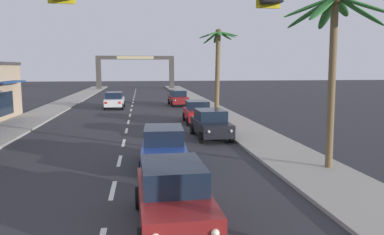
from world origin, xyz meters
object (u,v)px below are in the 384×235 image
object	(u,v)px
sedan_parked_nearest_kerb	(178,98)
palm_right_farthest	(218,56)
palm_right_second	(334,32)
traffic_signal_mast	(279,15)
sedan_parked_mid_kerb	(197,112)
sedan_lead_at_stop_bar	(173,194)
sedan_oncoming_far	(115,100)
sedan_third_in_queue	(164,147)
sedan_parked_far_kerb	(211,124)
town_gateway_arch	(135,67)

from	to	relation	value
sedan_parked_nearest_kerb	palm_right_farthest	distance (m)	8.36
sedan_parked_nearest_kerb	palm_right_second	world-z (taller)	palm_right_second
traffic_signal_mast	sedan_parked_mid_kerb	size ratio (longest dim) A/B	2.33
sedan_lead_at_stop_bar	palm_right_second	xyz separation A→B (m)	(6.67, 4.38, 4.67)
sedan_oncoming_far	sedan_lead_at_stop_bar	bearing A→B (deg)	-83.08
sedan_third_in_queue	sedan_parked_mid_kerb	world-z (taller)	same
sedan_oncoming_far	sedan_parked_nearest_kerb	distance (m)	7.04
sedan_parked_far_kerb	sedan_lead_at_stop_bar	bearing A→B (deg)	-105.38
sedan_oncoming_far	palm_right_second	world-z (taller)	palm_right_second
sedan_lead_at_stop_bar	town_gateway_arch	world-z (taller)	town_gateway_arch
traffic_signal_mast	sedan_parked_nearest_kerb	world-z (taller)	traffic_signal_mast
traffic_signal_mast	sedan_lead_at_stop_bar	world-z (taller)	traffic_signal_mast
town_gateway_arch	sedan_third_in_queue	bearing A→B (deg)	-88.08
sedan_parked_mid_kerb	palm_right_farthest	size ratio (longest dim) A/B	0.58
sedan_parked_nearest_kerb	palm_right_second	bearing A→B (deg)	-82.67
traffic_signal_mast	sedan_parked_far_kerb	size ratio (longest dim) A/B	2.32
sedan_parked_mid_kerb	town_gateway_arch	distance (m)	45.82
traffic_signal_mast	palm_right_second	world-z (taller)	palm_right_second
traffic_signal_mast	sedan_lead_at_stop_bar	distance (m)	5.48
palm_right_farthest	town_gateway_arch	distance (m)	39.64
sedan_third_in_queue	palm_right_farthest	xyz separation A→B (m)	(6.24, 18.65, 4.37)
sedan_oncoming_far	palm_right_farthest	xyz separation A→B (m)	(9.88, -4.52, 4.37)
traffic_signal_mast	sedan_parked_nearest_kerb	xyz separation A→B (m)	(1.72, 34.15, -4.18)
sedan_parked_mid_kerb	sedan_third_in_queue	bearing A→B (deg)	-105.24
sedan_parked_far_kerb	town_gateway_arch	size ratio (longest dim) A/B	0.30
sedan_oncoming_far	palm_right_farthest	size ratio (longest dim) A/B	0.58
sedan_third_in_queue	sedan_parked_nearest_kerb	world-z (taller)	same
traffic_signal_mast	sedan_lead_at_stop_bar	bearing A→B (deg)	115.71
traffic_signal_mast	town_gateway_arch	xyz separation A→B (m)	(-3.34, 66.50, -0.83)
sedan_oncoming_far	sedan_parked_mid_kerb	xyz separation A→B (m)	(6.92, -11.15, 0.00)
sedan_third_in_queue	town_gateway_arch	world-z (taller)	town_gateway_arch
palm_right_second	traffic_signal_mast	bearing A→B (deg)	-124.17
sedan_parked_far_kerb	sedan_parked_nearest_kerb	bearing A→B (deg)	90.09
sedan_parked_mid_kerb	palm_right_second	world-z (taller)	palm_right_second
palm_right_second	palm_right_farthest	bearing A→B (deg)	90.92
sedan_third_in_queue	sedan_parked_far_kerb	size ratio (longest dim) A/B	1.00
sedan_lead_at_stop_bar	palm_right_farthest	distance (m)	25.71
sedan_parked_nearest_kerb	sedan_parked_far_kerb	size ratio (longest dim) A/B	1.00
town_gateway_arch	sedan_oncoming_far	bearing A→B (deg)	-92.87
sedan_oncoming_far	sedan_parked_nearest_kerb	size ratio (longest dim) A/B	0.99
sedan_oncoming_far	palm_right_second	bearing A→B (deg)	-67.54
sedan_lead_at_stop_bar	palm_right_second	bearing A→B (deg)	33.25
sedan_parked_mid_kerb	sedan_parked_far_kerb	distance (m)	5.95
sedan_parked_nearest_kerb	sedan_parked_mid_kerb	world-z (taller)	same
sedan_third_in_queue	sedan_oncoming_far	size ratio (longest dim) A/B	1.01
palm_right_second	sedan_third_in_queue	bearing A→B (deg)	167.08
sedan_third_in_queue	palm_right_second	bearing A→B (deg)	-12.92
traffic_signal_mast	palm_right_farthest	bearing A→B (deg)	80.15
traffic_signal_mast	sedan_oncoming_far	size ratio (longest dim) A/B	2.34
sedan_oncoming_far	sedan_parked_mid_kerb	size ratio (longest dim) A/B	1.00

